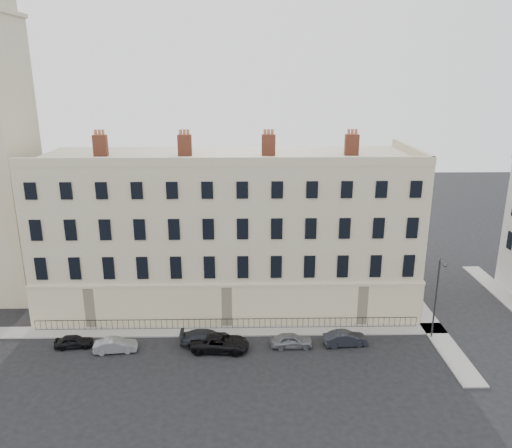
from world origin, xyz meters
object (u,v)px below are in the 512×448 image
Objects in this scene: car_b at (116,345)px; car_e at (292,340)px; car_c at (207,338)px; car_d at (220,343)px; streetlamp at (436,295)px; car_f at (345,338)px; car_a at (74,341)px.

car_e is at bearing -94.77° from car_b.
car_d reaches higher than car_c.
car_c is at bearing 176.83° from streetlamp.
car_b is 7.67m from car_c.
car_b is 0.95× the size of car_f.
car_d is (1.19, -0.86, 0.03)m from car_c.
car_a is at bearing 90.87° from car_d.
streetlamp is at bearing -86.63° from car_e.
car_d reaches higher than car_f.
car_c reaches higher than car_b.
car_f is (11.99, -0.24, -0.04)m from car_c.
car_b is at bearing 96.46° from car_c.
streetlamp reaches higher than car_f.
car_a is 11.38m from car_c.
car_a is 0.42× the size of streetlamp.
car_c reaches higher than car_a.
car_d is (12.57, -0.74, 0.14)m from car_a.
car_a is 0.89× the size of car_e.
car_b is 8.81m from car_d.
car_b is 27.81m from streetlamp.
car_b is 19.63m from car_f.
car_f reaches higher than car_a.
car_a is 31.52m from streetlamp.
car_b is at bearing 94.60° from car_d.
car_e is 0.48× the size of streetlamp.
car_f is at bearing -82.45° from car_d.
car_e is 4.69m from car_f.
car_c reaches higher than car_f.
car_c is (11.38, 0.12, 0.12)m from car_a.
car_a is 0.85× the size of car_f.
car_c is 0.92× the size of car_d.
car_d reaches higher than car_b.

